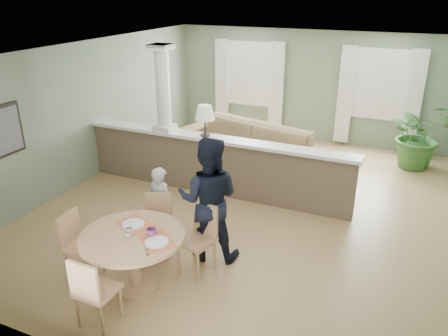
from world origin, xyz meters
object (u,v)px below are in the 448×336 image
at_px(chair_near, 93,290).
at_px(sofa, 245,148).
at_px(chair_far_man, 200,234).
at_px(man_person, 209,199).
at_px(child_person, 161,204).
at_px(chair_far_boy, 158,221).
at_px(houseplant, 419,135).
at_px(chair_side, 78,242).
at_px(dining_table, 134,246).

bearing_deg(chair_near, sofa, -87.74).
relative_size(chair_far_man, man_person, 0.53).
bearing_deg(child_person, chair_far_boy, 125.01).
relative_size(houseplant, chair_side, 1.57).
xyz_separation_m(sofa, houseplant, (3.32, 1.64, 0.25)).
bearing_deg(chair_far_boy, sofa, 70.32).
bearing_deg(chair_near, dining_table, -91.29).
bearing_deg(man_person, houseplant, -133.47).
xyz_separation_m(chair_side, man_person, (1.40, 1.12, 0.40)).
bearing_deg(chair_far_boy, chair_side, -145.13).
distance_m(chair_near, man_person, 1.96).
distance_m(dining_table, chair_near, 0.78).
relative_size(chair_near, chair_side, 1.01).
relative_size(sofa, chair_near, 3.53).
distance_m(houseplant, chair_near, 7.42).
xyz_separation_m(houseplant, chair_side, (-4.03, -5.97, -0.22)).
bearing_deg(houseplant, man_person, -118.43).
bearing_deg(dining_table, houseplant, 61.84).
bearing_deg(houseplant, chair_far_boy, -123.62).
relative_size(chair_near, man_person, 0.51).
height_order(dining_table, child_person, child_person).
relative_size(dining_table, man_person, 0.72).
relative_size(dining_table, child_person, 1.08).
xyz_separation_m(houseplant, chair_far_man, (-2.61, -5.18, -0.19)).
relative_size(sofa, man_person, 1.80).
height_order(dining_table, chair_far_boy, same).
distance_m(chair_side, child_person, 1.34).
bearing_deg(man_person, chair_near, 57.78).
xyz_separation_m(chair_far_boy, chair_side, (-0.67, -0.92, 0.01)).
height_order(houseplant, child_person, houseplant).
bearing_deg(chair_far_man, man_person, 107.16).
distance_m(sofa, man_person, 3.32).
relative_size(sofa, chair_far_boy, 3.65).
xyz_separation_m(chair_far_boy, child_person, (-0.11, 0.29, 0.11)).
height_order(sofa, chair_far_boy, sofa).
xyz_separation_m(dining_table, chair_far_boy, (-0.19, 0.86, -0.14)).
xyz_separation_m(chair_side, child_person, (0.56, 1.21, 0.10)).
height_order(houseplant, chair_far_man, houseplant).
xyz_separation_m(chair_far_man, chair_near, (-0.59, -1.51, -0.02)).
relative_size(houseplant, child_person, 1.20).
bearing_deg(chair_side, man_person, -53.48).
height_order(chair_far_boy, chair_side, chair_side).
height_order(houseplant, chair_far_boy, houseplant).
bearing_deg(man_person, sofa, -92.92).
distance_m(chair_far_man, chair_near, 1.62).
distance_m(dining_table, chair_far_man, 0.93).
xyz_separation_m(chair_far_boy, chair_far_man, (0.75, -0.13, 0.04)).
height_order(houseplant, dining_table, houseplant).
distance_m(sofa, chair_far_man, 3.61).
bearing_deg(child_person, chair_near, 112.32).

